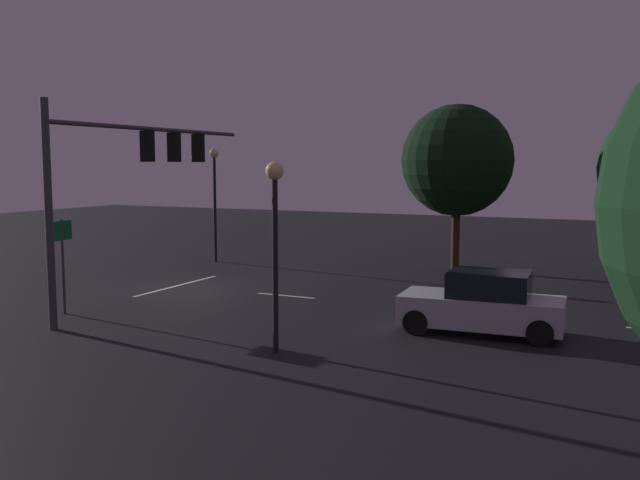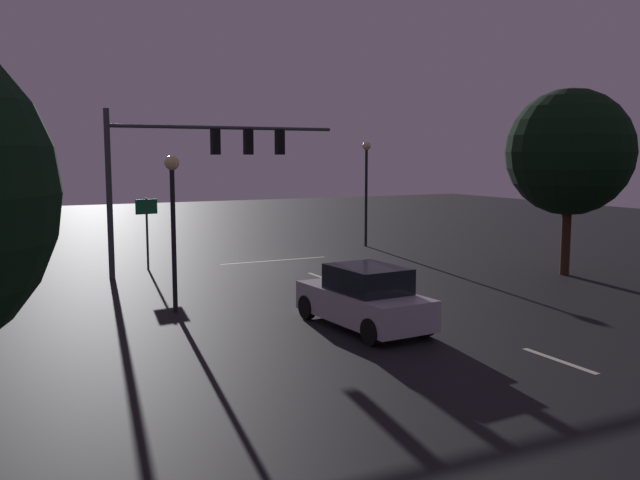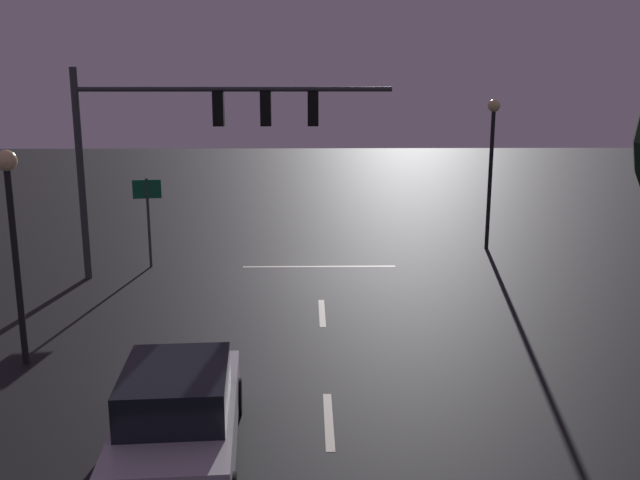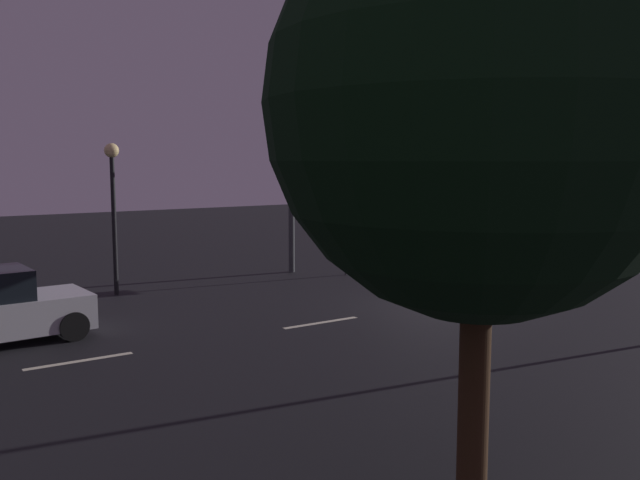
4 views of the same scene
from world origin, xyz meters
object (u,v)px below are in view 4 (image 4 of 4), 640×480
traffic_signal_assembly (348,145)px  tree_left_near (482,105)px  street_lamp_right_kerb (113,188)px  route_sign (346,217)px

traffic_signal_assembly → tree_left_near: tree_left_near is taller
street_lamp_right_kerb → route_sign: street_lamp_right_kerb is taller
street_lamp_right_kerb → route_sign: bearing=-97.1°
route_sign → traffic_signal_assembly: bearing=145.5°
route_sign → tree_left_near: tree_left_near is taller
tree_left_near → route_sign: bearing=-30.6°
traffic_signal_assembly → tree_left_near: bearing=150.0°
traffic_signal_assembly → route_sign: 3.35m
traffic_signal_assembly → street_lamp_right_kerb: (2.84, 6.72, -1.32)m
tree_left_near → traffic_signal_assembly: bearing=-30.0°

